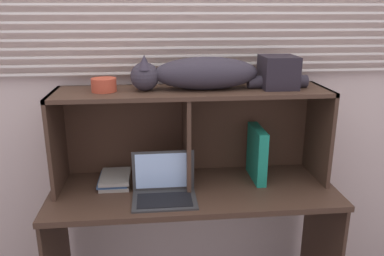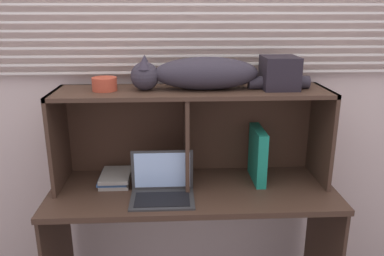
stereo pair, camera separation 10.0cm
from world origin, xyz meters
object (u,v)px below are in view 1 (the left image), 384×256
small_basket (104,85)px  laptop (164,189)px  binder_upright (257,154)px  book_stack (115,179)px  storage_box (278,72)px  cat (201,74)px

small_basket → laptop: bearing=-32.4°
binder_upright → book_stack: binder_upright is taller
laptop → book_stack: (-0.26, 0.19, -0.02)m
binder_upright → small_basket: 0.91m
storage_box → book_stack: bearing=179.8°
binder_upright → small_basket: small_basket is taller
book_stack → laptop: bearing=-35.1°
cat → binder_upright: cat is taller
binder_upright → storage_box: bearing=0.0°
cat → laptop: bearing=-138.6°
small_basket → book_stack: bearing=7.6°
cat → small_basket: bearing=-180.0°
book_stack → storage_box: 1.05m
book_stack → binder_upright: bearing=-0.2°
binder_upright → book_stack: (-0.79, 0.00, -0.12)m
cat → book_stack: bearing=179.6°
cat → storage_box: 0.41m
laptop → binder_upright: size_ratio=1.08×
cat → laptop: size_ratio=2.90×
laptop → small_basket: small_basket is taller
laptop → binder_upright: 0.56m
binder_upright → small_basket: size_ratio=2.34×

